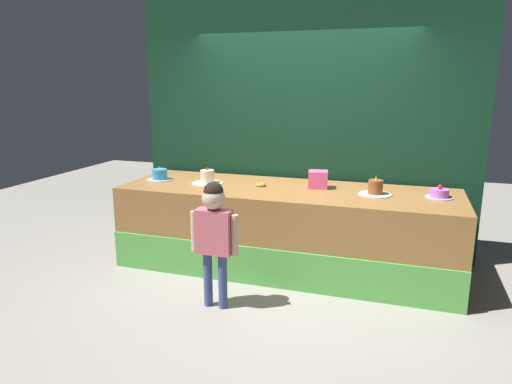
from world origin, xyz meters
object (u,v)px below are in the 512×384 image
object	(u,v)px
donut	(261,185)
cake_far_left	(160,175)
pink_box	(318,179)
child_figure	(214,228)
cake_center_right	(375,189)
cake_center_left	(207,178)
cake_far_right	(439,194)

from	to	relation	value
donut	cake_far_left	bearing A→B (deg)	-178.11
pink_box	donut	xyz separation A→B (m)	(-0.60, -0.12, -0.07)
child_figure	cake_center_right	size ratio (longest dim) A/B	3.49
cake_center_left	cake_center_right	bearing A→B (deg)	1.29
donut	cake_center_left	xyz separation A→B (m)	(-0.60, -0.05, 0.04)
donut	cake_far_right	size ratio (longest dim) A/B	0.43
pink_box	cake_center_left	world-z (taller)	pink_box
cake_center_left	cake_center_right	xyz separation A→B (m)	(1.79, 0.04, -0.00)
pink_box	donut	size ratio (longest dim) A/B	1.77
child_figure	cake_far_right	bearing A→B (deg)	32.22
pink_box	cake_center_left	bearing A→B (deg)	-172.08
donut	cake_center_right	world-z (taller)	cake_center_right
cake_center_left	cake_far_right	bearing A→B (deg)	2.56
child_figure	pink_box	world-z (taller)	child_figure
pink_box	donut	distance (m)	0.61
donut	cake_center_left	bearing A→B (deg)	-175.17
cake_center_left	cake_far_left	bearing A→B (deg)	178.94
cake_far_left	cake_far_right	xyz separation A→B (m)	(2.98, 0.10, -0.01)
cake_far_left	cake_center_right	size ratio (longest dim) A/B	0.92
cake_center_left	cake_far_right	distance (m)	2.39
donut	cake_center_right	distance (m)	1.19
pink_box	donut	bearing A→B (deg)	-169.03
child_figure	cake_center_right	world-z (taller)	child_figure
donut	cake_center_right	size ratio (longest dim) A/B	0.35
pink_box	cake_far_right	size ratio (longest dim) A/B	0.76
cake_far_left	cake_center_left	distance (m)	0.60
cake_center_right	donut	bearing A→B (deg)	179.52
pink_box	child_figure	bearing A→B (deg)	-118.26
cake_far_left	cake_center_right	world-z (taller)	cake_center_right
donut	cake_far_left	distance (m)	1.19
pink_box	cake_center_right	world-z (taller)	cake_center_right
cake_center_left	cake_center_right	world-z (taller)	cake_center_right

